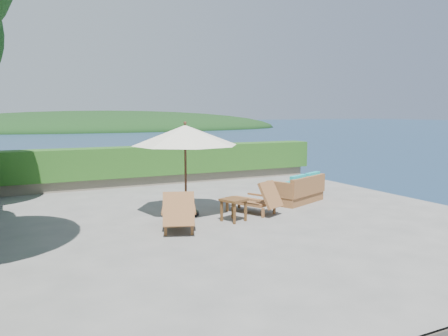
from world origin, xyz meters
name	(u,v)px	position (x,y,z in m)	size (l,w,h in m)	color
ground	(227,217)	(0.00, 0.00, 0.00)	(12.00, 12.00, 0.00)	gray
foundation	(227,279)	(0.00, 0.00, -1.55)	(12.00, 12.00, 3.00)	#4F483F
ocean	(227,335)	(0.00, 0.00, -3.00)	(600.00, 600.00, 0.00)	#142240
offshore_island	(108,129)	(25.00, 140.00, -3.00)	(126.00, 57.60, 12.60)	black
planter_wall_far	(157,179)	(0.00, 5.60, 0.18)	(12.00, 0.60, 0.36)	slate
hedge_far	(157,160)	(0.00, 5.60, 0.85)	(12.40, 0.90, 1.00)	#154614
patio_umbrella	(185,136)	(-0.82, 0.65, 1.95)	(3.03, 3.03, 2.31)	black
lounge_left	(179,213)	(-1.44, -0.53, 0.38)	(1.15, 1.69, 0.90)	brown
lounge_right	(255,199)	(0.81, 0.08, 0.36)	(1.18, 1.59, 0.85)	brown
side_table	(234,203)	(-0.03, -0.38, 0.44)	(0.65, 0.65, 0.54)	brown
wicker_loveseat	(298,191)	(2.58, 0.74, 0.33)	(1.90, 1.47, 0.84)	brown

